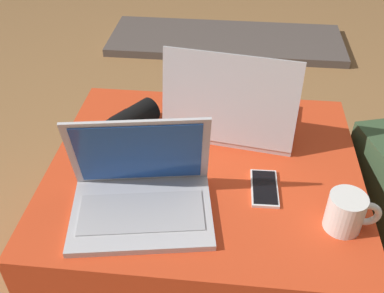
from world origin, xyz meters
TOP-DOWN VIEW (x-y plane):
  - ground_plane at (0.00, 0.00)m, footprint 14.00×14.00m
  - ottoman at (0.00, 0.00)m, footprint 0.83×0.73m
  - laptop_near at (-0.14, -0.17)m, footprint 0.37×0.29m
  - laptop_far at (0.06, 0.18)m, footprint 0.40×0.31m
  - cell_phone at (0.16, -0.08)m, footprint 0.07×0.13m
  - wrist_brace at (-0.23, 0.13)m, footprint 0.17×0.20m
  - coffee_mug at (0.34, -0.18)m, footprint 0.12×0.09m
  - fireplace_hearth at (0.00, 1.64)m, footprint 1.40×0.50m

SIDE VIEW (x-z plane):
  - ground_plane at x=0.00m, z-range 0.00..0.00m
  - fireplace_hearth at x=0.00m, z-range 0.00..0.04m
  - ottoman at x=0.00m, z-range 0.00..0.42m
  - cell_phone at x=0.16m, z-range 0.42..0.43m
  - wrist_brace at x=-0.23m, z-range 0.42..0.49m
  - coffee_mug at x=0.34m, z-range 0.42..0.51m
  - laptop_near at x=-0.14m, z-range 0.35..0.59m
  - laptop_far at x=0.06m, z-range 0.34..0.61m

